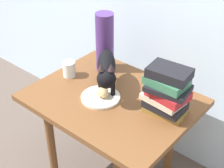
# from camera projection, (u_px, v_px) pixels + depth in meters

# --- Properties ---
(side_table) EXTENTS (0.80, 0.62, 0.56)m
(side_table) POSITION_uv_depth(u_px,v_px,m) (112.00, 109.00, 1.71)
(side_table) COLOR brown
(side_table) RESTS_ON ground
(plate) EXTENTS (0.19, 0.19, 0.01)m
(plate) POSITION_uv_depth(u_px,v_px,m) (101.00, 97.00, 1.66)
(plate) COLOR silver
(plate) RESTS_ON side_table
(bread_roll) EXTENTS (0.10, 0.08, 0.05)m
(bread_roll) POSITION_uv_depth(u_px,v_px,m) (102.00, 92.00, 1.64)
(bread_roll) COLOR #E0BC7A
(bread_roll) RESTS_ON plate
(cat) EXTENTS (0.34, 0.38, 0.23)m
(cat) POSITION_uv_depth(u_px,v_px,m) (106.00, 68.00, 1.64)
(cat) COLOR black
(cat) RESTS_ON side_table
(book_stack) EXTENTS (0.22, 0.17, 0.24)m
(book_stack) POSITION_uv_depth(u_px,v_px,m) (167.00, 92.00, 1.50)
(book_stack) COLOR olive
(book_stack) RESTS_ON side_table
(green_vase) EXTENTS (0.10, 0.10, 0.33)m
(green_vase) POSITION_uv_depth(u_px,v_px,m) (105.00, 42.00, 1.81)
(green_vase) COLOR #4C2D72
(green_vase) RESTS_ON side_table
(candle_jar) EXTENTS (0.07, 0.07, 0.08)m
(candle_jar) POSITION_uv_depth(u_px,v_px,m) (69.00, 70.00, 1.81)
(candle_jar) COLOR silver
(candle_jar) RESTS_ON side_table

